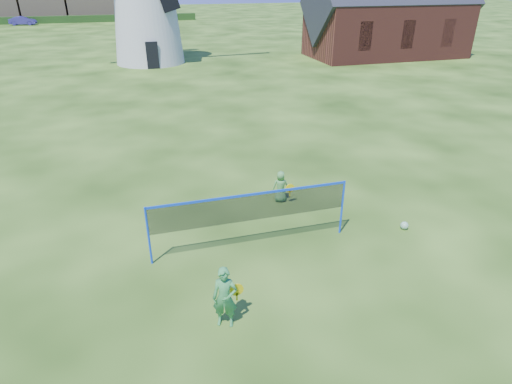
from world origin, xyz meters
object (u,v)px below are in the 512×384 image
object	(u,v)px
badminton_net	(251,208)
player_boy	(281,187)
player_girl	(225,297)
play_ball	(404,225)
chapel	(388,17)
car_right	(23,21)

from	to	relation	value
badminton_net	player_boy	size ratio (longest dim) A/B	5.11
player_girl	player_boy	world-z (taller)	player_girl
player_boy	play_ball	bearing A→B (deg)	149.84
badminton_net	chapel	bearing A→B (deg)	52.93
chapel	car_right	size ratio (longest dim) A/B	3.79
car_right	player_boy	bearing A→B (deg)	-157.46
player_girl	car_right	bearing A→B (deg)	123.56
chapel	badminton_net	xyz separation A→B (m)	(-19.14, -25.34, -2.07)
player_girl	car_right	world-z (taller)	player_girl
car_right	badminton_net	bearing A→B (deg)	-159.30
play_ball	player_girl	bearing A→B (deg)	-158.67
chapel	player_girl	size ratio (longest dim) A/B	10.09
player_girl	player_boy	distance (m)	5.45
chapel	player_girl	bearing A→B (deg)	-126.20
chapel	player_girl	world-z (taller)	chapel
chapel	badminton_net	world-z (taller)	chapel
chapel	badminton_net	distance (m)	31.82
player_girl	play_ball	bearing A→B (deg)	42.19
chapel	play_ball	size ratio (longest dim) A/B	61.28
player_boy	car_right	size ratio (longest dim) A/B	0.28
player_girl	chapel	bearing A→B (deg)	74.65
badminton_net	player_boy	distance (m)	2.77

